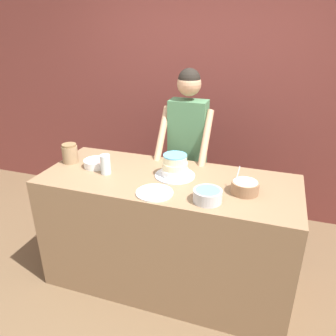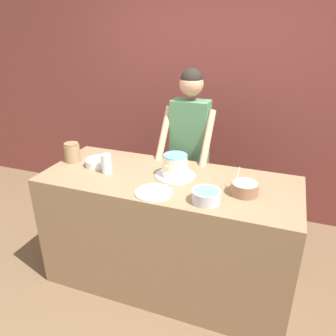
% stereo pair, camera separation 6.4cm
% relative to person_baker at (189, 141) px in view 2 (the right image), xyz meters
% --- Properties ---
extents(ground_plane, '(14.00, 14.00, 0.00)m').
position_rel_person_baker_xyz_m(ground_plane, '(0.01, -0.96, -1.04)').
color(ground_plane, brown).
extents(wall_back, '(10.00, 0.05, 2.60)m').
position_rel_person_baker_xyz_m(wall_back, '(0.01, 0.80, 0.26)').
color(wall_back, brown).
rests_on(wall_back, ground_plane).
extents(counter, '(1.90, 0.77, 0.95)m').
position_rel_person_baker_xyz_m(counter, '(0.01, -0.58, -0.57)').
color(counter, '#8C6B4C').
rests_on(counter, ground_plane).
extents(person_baker, '(0.44, 0.45, 1.67)m').
position_rel_person_baker_xyz_m(person_baker, '(0.00, 0.00, 0.00)').
color(person_baker, '#2D2D38').
rests_on(person_baker, ground_plane).
extents(cake, '(0.30, 0.30, 0.17)m').
position_rel_person_baker_xyz_m(cake, '(0.05, -0.52, -0.02)').
color(cake, silver).
rests_on(cake, counter).
extents(frosting_bowl_pink, '(0.19, 0.19, 0.06)m').
position_rel_person_baker_xyz_m(frosting_bowl_pink, '(-0.60, -0.55, -0.06)').
color(frosting_bowl_pink, white).
rests_on(frosting_bowl_pink, counter).
extents(frosting_bowl_white, '(0.19, 0.19, 0.17)m').
position_rel_person_baker_xyz_m(frosting_bowl_white, '(0.57, -0.62, -0.05)').
color(frosting_bowl_white, '#936B4C').
rests_on(frosting_bowl_white, counter).
extents(frosting_bowl_blue, '(0.19, 0.19, 0.08)m').
position_rel_person_baker_xyz_m(frosting_bowl_blue, '(0.36, -0.82, -0.05)').
color(frosting_bowl_blue, silver).
rests_on(frosting_bowl_blue, counter).
extents(drinking_glass, '(0.08, 0.08, 0.15)m').
position_rel_person_baker_xyz_m(drinking_glass, '(-0.46, -0.65, -0.02)').
color(drinking_glass, silver).
rests_on(drinking_glass, counter).
extents(ceramic_plate, '(0.25, 0.25, 0.01)m').
position_rel_person_baker_xyz_m(ceramic_plate, '(0.00, -0.83, -0.09)').
color(ceramic_plate, white).
rests_on(ceramic_plate, counter).
extents(stoneware_jar, '(0.13, 0.13, 0.16)m').
position_rel_person_baker_xyz_m(stoneware_jar, '(-0.84, -0.54, -0.02)').
color(stoneware_jar, '#9E7F5B').
rests_on(stoneware_jar, counter).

